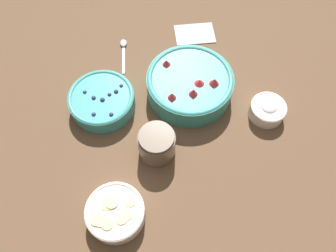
{
  "coord_description": "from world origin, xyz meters",
  "views": [
    {
      "loc": [
        -0.21,
        -0.43,
        0.81
      ],
      "look_at": [
        -0.03,
        -0.05,
        0.04
      ],
      "focal_mm": 35.0,
      "sensor_mm": 36.0,
      "label": 1
    }
  ],
  "objects": [
    {
      "name": "jar_chocolate",
      "position": [
        -0.08,
        -0.08,
        0.04
      ],
      "size": [
        0.1,
        0.1,
        0.09
      ],
      "color": "brown",
      "rests_on": "ground_plane"
    },
    {
      "name": "bowl_blueberries",
      "position": [
        -0.16,
        0.11,
        0.03
      ],
      "size": [
        0.19,
        0.19,
        0.06
      ],
      "color": "teal",
      "rests_on": "ground_plane"
    },
    {
      "name": "napkin",
      "position": [
        0.21,
        0.25,
        0.0
      ],
      "size": [
        0.15,
        0.13,
        0.01
      ],
      "color": "#B2BCC6",
      "rests_on": "ground_plane"
    },
    {
      "name": "bowl_cream",
      "position": [
        0.25,
        -0.11,
        0.03
      ],
      "size": [
        0.1,
        0.1,
        0.05
      ],
      "color": "white",
      "rests_on": "ground_plane"
    },
    {
      "name": "spoon",
      "position": [
        -0.03,
        0.29,
        0.0
      ],
      "size": [
        0.06,
        0.13,
        0.01
      ],
      "color": "#B2B2B7",
      "rests_on": "ground_plane"
    },
    {
      "name": "ground_plane",
      "position": [
        0.0,
        0.0,
        0.0
      ],
      "size": [
        4.0,
        4.0,
        0.0
      ],
      "primitive_type": "plane",
      "color": "brown"
    },
    {
      "name": "bowl_bananas",
      "position": [
        -0.24,
        -0.2,
        0.03
      ],
      "size": [
        0.14,
        0.14,
        0.05
      ],
      "color": "silver",
      "rests_on": "ground_plane"
    },
    {
      "name": "bowl_strawberries",
      "position": [
        0.09,
        0.05,
        0.04
      ],
      "size": [
        0.25,
        0.25,
        0.09
      ],
      "color": "teal",
      "rests_on": "ground_plane"
    }
  ]
}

